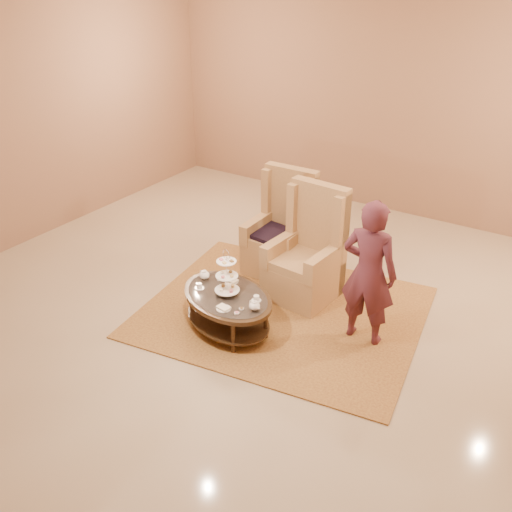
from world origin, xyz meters
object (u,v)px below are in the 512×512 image
Objects in this scene: armchair_right at (308,260)px; person at (369,273)px; armchair_left at (282,237)px; tea_table at (228,301)px.

person reaches higher than armchair_right.
person is at bearing -22.06° from armchair_right.
armchair_left is at bearing 151.74° from armchair_right.
armchair_right is 0.85× the size of person.
armchair_left is at bearing -31.29° from person.
person reaches higher than armchair_left.
person reaches higher than tea_table.
armchair_right reaches higher than tea_table.
person is (0.98, -0.50, 0.35)m from armchair_right.
armchair_right is at bearing -28.83° from person.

